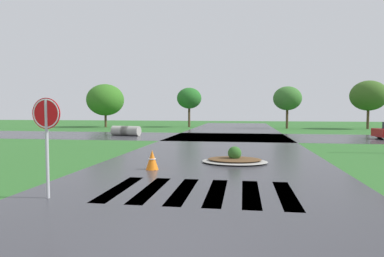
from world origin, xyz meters
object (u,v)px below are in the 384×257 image
(median_island, at_px, (235,159))
(drainage_pipe_stack, at_px, (126,131))
(stop_sign, at_px, (46,124))
(traffic_cone, at_px, (152,160))

(median_island, height_order, drainage_pipe_stack, drainage_pipe_stack)
(stop_sign, distance_m, traffic_cone, 4.71)
(median_island, distance_m, drainage_pipe_stack, 16.14)
(median_island, xyz_separation_m, drainage_pipe_stack, (-9.45, 13.09, 0.27))
(stop_sign, xyz_separation_m, traffic_cone, (1.48, 4.22, -1.49))
(median_island, bearing_deg, traffic_cone, -145.29)
(median_island, relative_size, drainage_pipe_stack, 1.03)
(stop_sign, relative_size, drainage_pipe_stack, 0.94)
(drainage_pipe_stack, xyz_separation_m, traffic_cone, (6.51, -15.12, -0.06))
(median_island, height_order, traffic_cone, traffic_cone)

